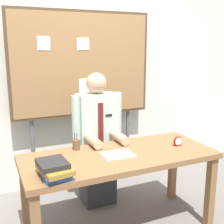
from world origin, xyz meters
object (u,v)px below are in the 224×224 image
object	(u,v)px
bulletin_board	(83,66)
book_stack	(54,169)
desk	(120,164)
person	(97,144)
pen_holder	(76,144)
open_notebook	(118,155)
desk_clock	(178,142)

from	to	relation	value
bulletin_board	book_stack	size ratio (longest dim) A/B	6.56
desk	person	distance (m)	0.56
desk	pen_holder	bearing A→B (deg)	139.68
person	bulletin_board	distance (m)	0.91
person	pen_holder	xyz separation A→B (m)	(-0.32, -0.29, 0.13)
open_notebook	pen_holder	xyz separation A→B (m)	(-0.29, 0.29, 0.04)
bulletin_board	open_notebook	world-z (taller)	bulletin_board
person	book_stack	xyz separation A→B (m)	(-0.64, -0.78, 0.15)
book_stack	desk_clock	bearing A→B (deg)	8.68
open_notebook	pen_holder	distance (m)	0.41
bulletin_board	open_notebook	size ratio (longest dim) A/B	7.61
desk	open_notebook	size ratio (longest dim) A/B	6.31
book_stack	open_notebook	distance (m)	0.64
desk	desk_clock	size ratio (longest dim) A/B	18.83
desk	desk_clock	distance (m)	0.63
bulletin_board	book_stack	bearing A→B (deg)	-117.67
desk_clock	pen_holder	bearing A→B (deg)	162.21
desk	pen_holder	world-z (taller)	pen_holder
person	open_notebook	size ratio (longest dim) A/B	5.22
person	open_notebook	world-z (taller)	person
bulletin_board	person	bearing A→B (deg)	-89.97
bulletin_board	desk_clock	world-z (taller)	bulletin_board
desk	person	bearing A→B (deg)	90.00
person	open_notebook	xyz separation A→B (m)	(-0.03, -0.58, 0.09)
person	pen_holder	size ratio (longest dim) A/B	8.97
open_notebook	desk_clock	world-z (taller)	desk_clock
desk	bulletin_board	distance (m)	1.28
desk	person	size ratio (longest dim) A/B	1.21
book_stack	pen_holder	distance (m)	0.58
book_stack	desk_clock	world-z (taller)	book_stack
book_stack	desk_clock	distance (m)	1.26
book_stack	pen_holder	world-z (taller)	pen_holder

